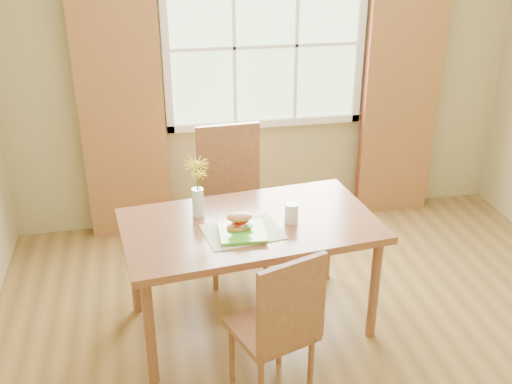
{
  "coord_description": "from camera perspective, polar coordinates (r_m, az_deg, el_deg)",
  "views": [
    {
      "loc": [
        -0.97,
        -2.78,
        2.49
      ],
      "look_at": [
        -0.37,
        0.33,
        0.98
      ],
      "focal_mm": 42.0,
      "sensor_mm": 36.0,
      "label": 1
    }
  ],
  "objects": [
    {
      "name": "curtain_right",
      "position": [
        5.22,
        13.7,
        9.31
      ],
      "size": [
        0.65,
        0.08,
        2.2
      ],
      "primitive_type": "cube",
      "color": "maroon",
      "rests_on": "room"
    },
    {
      "name": "croissant_sandwich",
      "position": [
        3.51,
        -1.58,
        -2.85
      ],
      "size": [
        0.16,
        0.1,
        0.11
      ],
      "rotation": [
        0.0,
        0.0,
        -0.01
      ],
      "color": "#D38148",
      "rests_on": "plate"
    },
    {
      "name": "flower_vase",
      "position": [
        3.65,
        -5.61,
        0.88
      ],
      "size": [
        0.15,
        0.15,
        0.38
      ],
      "color": "silver",
      "rests_on": "dining_table"
    },
    {
      "name": "plate",
      "position": [
        3.51,
        -1.34,
        -3.95
      ],
      "size": [
        0.28,
        0.28,
        0.01
      ],
      "primitive_type": "cube",
      "rotation": [
        0.0,
        0.0,
        -0.05
      ],
      "color": "#55C832",
      "rests_on": "placemat"
    },
    {
      "name": "chair_near",
      "position": [
        3.21,
        2.25,
        -12.34
      ],
      "size": [
        0.5,
        0.5,
        0.95
      ],
      "rotation": [
        0.0,
        0.0,
        0.34
      ],
      "color": "brown",
      "rests_on": "room"
    },
    {
      "name": "chair_far",
      "position": [
        4.35,
        -2.34,
        -0.2
      ],
      "size": [
        0.48,
        0.48,
        1.11
      ],
      "rotation": [
        0.0,
        0.0,
        0.05
      ],
      "color": "brown",
      "rests_on": "room"
    },
    {
      "name": "placemat",
      "position": [
        3.54,
        -1.27,
        -3.81
      ],
      "size": [
        0.5,
        0.4,
        0.01
      ],
      "primitive_type": "cube",
      "rotation": [
        0.0,
        0.0,
        0.16
      ],
      "color": "beige",
      "rests_on": "dining_table"
    },
    {
      "name": "window",
      "position": [
        4.85,
        0.88,
        13.71
      ],
      "size": [
        1.62,
        0.06,
        1.32
      ],
      "color": "#B4E0A9",
      "rests_on": "room"
    },
    {
      "name": "room",
      "position": [
        3.16,
        7.82,
        4.08
      ],
      "size": [
        4.24,
        3.84,
        2.74
      ],
      "color": "olive",
      "rests_on": "ground"
    },
    {
      "name": "water_glass",
      "position": [
        3.64,
        3.4,
        -2.04
      ],
      "size": [
        0.08,
        0.08,
        0.12
      ],
      "color": "silver",
      "rests_on": "dining_table"
    },
    {
      "name": "dining_table",
      "position": [
        3.69,
        -0.57,
        -3.97
      ],
      "size": [
        1.63,
        1.04,
        0.75
      ],
      "rotation": [
        0.0,
        0.0,
        0.12
      ],
      "color": "brown",
      "rests_on": "room"
    },
    {
      "name": "curtain_left",
      "position": [
        4.77,
        -12.71,
        7.91
      ],
      "size": [
        0.65,
        0.08,
        2.2
      ],
      "primitive_type": "cube",
      "color": "maroon",
      "rests_on": "room"
    }
  ]
}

